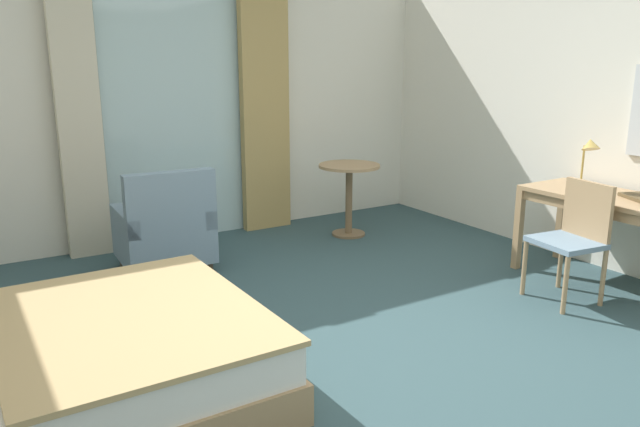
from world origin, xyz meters
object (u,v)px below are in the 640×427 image
object	(u,v)px
writing_desk	(618,208)
round_cafe_table	(349,184)
desk_chair	(574,233)
desk_lamp	(588,155)
bed	(49,371)
armchair_by_window	(165,232)

from	to	relation	value
writing_desk	round_cafe_table	size ratio (longest dim) A/B	2.00
desk_chair	round_cafe_table	size ratio (longest dim) A/B	1.22
desk_chair	desk_lamp	distance (m)	0.72
bed	round_cafe_table	size ratio (longest dim) A/B	2.84
bed	round_cafe_table	bearing A→B (deg)	31.76
round_cafe_table	desk_chair	bearing A→B (deg)	-78.73
desk_chair	round_cafe_table	distance (m)	2.37
desk_chair	armchair_by_window	distance (m)	3.29
bed	round_cafe_table	xyz separation A→B (m)	(3.17, 1.96, 0.29)
round_cafe_table	armchair_by_window	bearing A→B (deg)	-176.88
armchair_by_window	round_cafe_table	world-z (taller)	armchair_by_window
writing_desk	desk_lamp	xyz separation A→B (m)	(-0.08, 0.26, 0.38)
writing_desk	desk_chair	world-z (taller)	desk_chair
bed	desk_lamp	world-z (taller)	desk_lamp
armchair_by_window	bed	bearing A→B (deg)	-123.07
desk_lamp	armchair_by_window	bearing A→B (deg)	145.46
desk_lamp	round_cafe_table	bearing A→B (deg)	113.21
writing_desk	desk_lamp	bearing A→B (deg)	106.52
bed	armchair_by_window	bearing A→B (deg)	56.93
bed	desk_lamp	distance (m)	4.13
desk_lamp	round_cafe_table	distance (m)	2.30
writing_desk	desk_chair	size ratio (longest dim) A/B	1.65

